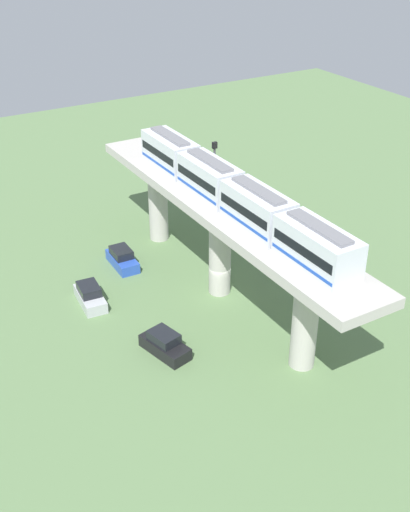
% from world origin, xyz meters
% --- Properties ---
extents(ground_plane, '(120.00, 120.00, 0.00)m').
position_xyz_m(ground_plane, '(0.00, 0.00, 0.00)').
color(ground_plane, '#5B7A4C').
extents(viaduct, '(5.20, 35.80, 8.57)m').
position_xyz_m(viaduct, '(0.00, 0.00, 6.63)').
color(viaduct, '#B7B2AA').
rests_on(viaduct, ground).
extents(train, '(2.64, 27.45, 3.24)m').
position_xyz_m(train, '(0.00, -1.72, 10.11)').
color(train, silver).
rests_on(train, viaduct).
extents(parked_car_blue, '(1.94, 4.26, 1.76)m').
position_xyz_m(parked_car_blue, '(-5.53, 8.45, 0.74)').
color(parked_car_blue, '#284CB7').
rests_on(parked_car_blue, ground).
extents(parked_car_black, '(2.72, 4.50, 1.76)m').
position_xyz_m(parked_car_black, '(-8.15, -5.23, 0.74)').
color(parked_car_black, black).
rests_on(parked_car_black, ground).
extents(parked_car_silver, '(2.17, 4.34, 1.76)m').
position_xyz_m(parked_car_silver, '(-10.53, 4.00, 0.74)').
color(parked_car_silver, '#B2B5BA').
rests_on(parked_car_silver, ground).
extents(tree_near_viaduct, '(3.26, 3.26, 4.83)m').
position_xyz_m(tree_near_viaduct, '(9.39, 12.26, 3.18)').
color(tree_near_viaduct, brown).
rests_on(tree_near_viaduct, ground).
extents(signal_post, '(0.44, 0.28, 11.17)m').
position_xyz_m(signal_post, '(3.40, 6.55, 6.12)').
color(signal_post, '#4C4C51').
rests_on(signal_post, ground).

